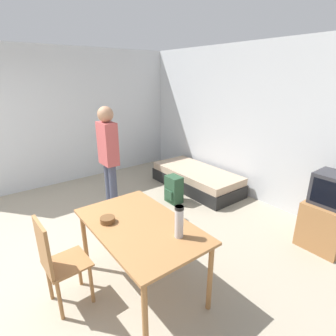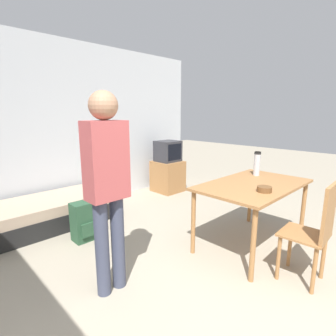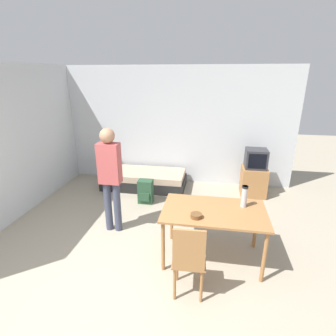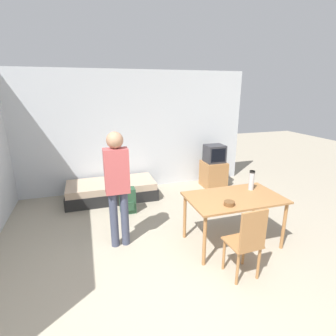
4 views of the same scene
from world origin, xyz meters
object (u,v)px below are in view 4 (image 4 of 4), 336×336
Objects in this scene: person_standing at (117,182)px; backpack at (128,201)px; tv at (214,168)px; mate_bowl at (229,203)px; thermos_flask at (252,179)px; wooden_chair at (247,241)px; dining_table at (234,202)px; daybed at (112,190)px.

person_standing is 3.56× the size of backpack.
tv reaches higher than mate_bowl.
tv is 2.36m from backpack.
mate_bowl is (-1.08, -2.54, 0.34)m from tv.
thermos_flask is (2.04, -0.29, -0.09)m from person_standing.
wooden_chair is 1.99× the size of backpack.
dining_table is at bearing 70.81° from wooden_chair.
mate_bowl is at bearing 85.96° from wooden_chair.
wooden_chair reaches higher than daybed.
mate_bowl is (-0.62, -0.41, -0.14)m from thermos_flask.
mate_bowl is (1.42, -0.70, -0.23)m from person_standing.
tv is (2.44, 0.02, 0.27)m from daybed.
daybed is 0.80m from backpack.
wooden_chair is 3.14× the size of thermos_flask.
dining_table is 0.50m from thermos_flask.
wooden_chair is (1.32, -3.04, 0.35)m from daybed.
daybed is 2.83m from dining_table.
backpack is at bearing 122.85° from mate_bowl.
wooden_chair is at bearing -125.32° from thermos_flask.
dining_table is (-0.85, -2.30, 0.23)m from tv.
thermos_flask reaches higher than backpack.
dining_table is 2.09m from backpack.
thermos_flask is at bearing -102.14° from tv.
dining_table is 1.74m from person_standing.
daybed is 2.99m from thermos_flask.
mate_bowl is at bearing -113.07° from tv.
thermos_flask reaches higher than wooden_chair.
tv reaches higher than dining_table.
mate_bowl is (0.04, 0.52, 0.26)m from wooden_chair.
backpack is at bearing 131.85° from dining_table.
tv is at bearing 0.36° from daybed.
daybed is at bearing 118.34° from mate_bowl.
person_standing reaches higher than mate_bowl.
dining_table is 1.43× the size of wooden_chair.
person_standing reaches higher than thermos_flask.
tv is 2.23m from thermos_flask.
daybed is 6.08× the size of thermos_flask.
dining_table is (1.59, -2.29, 0.50)m from daybed.
mate_bowl is at bearing -133.76° from dining_table.
person_standing is at bearing -143.66° from tv.
tv is at bearing 66.93° from mate_bowl.
thermos_flask reaches higher than mate_bowl.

